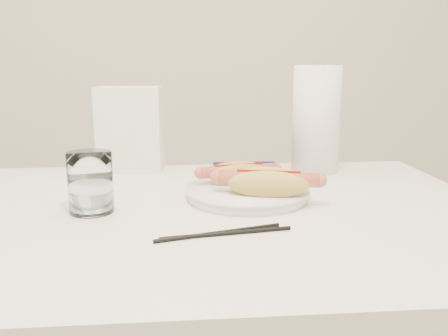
{
  "coord_description": "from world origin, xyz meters",
  "views": [
    {
      "loc": [
        -0.01,
        -0.88,
        1.03
      ],
      "look_at": [
        0.07,
        0.04,
        0.82
      ],
      "focal_mm": 38.47,
      "sensor_mm": 36.0,
      "label": 1
    }
  ],
  "objects": [
    {
      "name": "paper_towel_roll",
      "position": [
        0.33,
        0.3,
        0.88
      ],
      "size": [
        0.15,
        0.15,
        0.27
      ],
      "primitive_type": "cylinder",
      "rotation": [
        0.0,
        0.0,
        -0.37
      ],
      "color": "white",
      "rests_on": "table"
    },
    {
      "name": "plate",
      "position": [
        0.12,
        0.06,
        0.76
      ],
      "size": [
        0.3,
        0.3,
        0.02
      ],
      "primitive_type": "cylinder",
      "rotation": [
        0.0,
        0.0,
        -0.28
      ],
      "color": "white",
      "rests_on": "table"
    },
    {
      "name": "chopstick_near",
      "position": [
        0.05,
        -0.14,
        0.75
      ],
      "size": [
        0.21,
        0.07,
        0.01
      ],
      "primitive_type": "cylinder",
      "rotation": [
        0.0,
        1.57,
        0.28
      ],
      "color": "black",
      "rests_on": "table"
    },
    {
      "name": "hotdog_left",
      "position": [
        0.11,
        0.11,
        0.79
      ],
      "size": [
        0.17,
        0.09,
        0.05
      ],
      "rotation": [
        0.0,
        0.0,
        0.16
      ],
      "color": "tan",
      "rests_on": "plate"
    },
    {
      "name": "navy_napkin",
      "position": [
        0.15,
        0.31,
        0.75
      ],
      "size": [
        0.17,
        0.17,
        0.01
      ],
      "primitive_type": "cube",
      "rotation": [
        0.0,
        0.0,
        -0.02
      ],
      "color": "#12153B",
      "rests_on": "table"
    },
    {
      "name": "hotdog_right",
      "position": [
        0.16,
        0.01,
        0.8
      ],
      "size": [
        0.2,
        0.11,
        0.05
      ],
      "rotation": [
        0.0,
        0.0,
        -0.22
      ],
      "color": "gold",
      "rests_on": "plate"
    },
    {
      "name": "water_glass",
      "position": [
        -0.18,
        0.0,
        0.81
      ],
      "size": [
        0.08,
        0.08,
        0.11
      ],
      "primitive_type": "cylinder",
      "color": "white",
      "rests_on": "table"
    },
    {
      "name": "chopstick_far",
      "position": [
        0.06,
        -0.14,
        0.75
      ],
      "size": [
        0.22,
        0.04,
        0.01
      ],
      "primitive_type": "cylinder",
      "rotation": [
        0.0,
        1.57,
        0.15
      ],
      "color": "black",
      "rests_on": "table"
    },
    {
      "name": "table",
      "position": [
        0.0,
        0.0,
        0.69
      ],
      "size": [
        1.2,
        0.8,
        0.75
      ],
      "color": "white",
      "rests_on": "ground"
    },
    {
      "name": "napkin_box",
      "position": [
        -0.14,
        0.35,
        0.86
      ],
      "size": [
        0.17,
        0.1,
        0.21
      ],
      "primitive_type": "cube",
      "rotation": [
        0.0,
        0.0,
        -0.08
      ],
      "color": "white",
      "rests_on": "table"
    }
  ]
}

